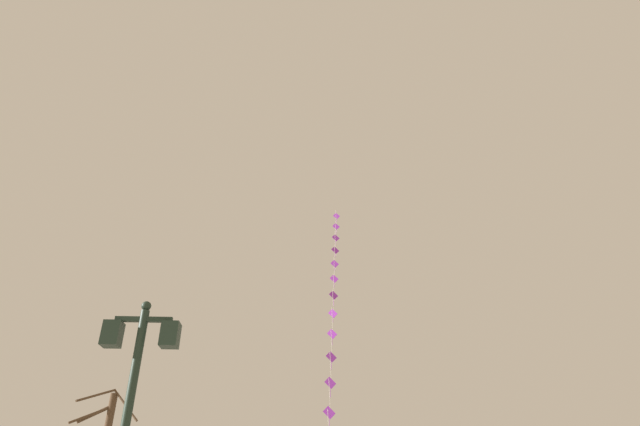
{
  "coord_description": "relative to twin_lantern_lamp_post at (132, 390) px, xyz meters",
  "views": [
    {
      "loc": [
        -0.31,
        -1.74,
        1.76
      ],
      "look_at": [
        0.56,
        14.59,
        10.98
      ],
      "focal_mm": 28.33,
      "sensor_mm": 36.0,
      "label": 1
    }
  ],
  "objects": [
    {
      "name": "kite_train",
      "position": [
        4.57,
        17.85,
        7.61
      ],
      "size": [
        2.07,
        13.26,
        19.91
      ],
      "color": "brown",
      "rests_on": "ground_plane"
    },
    {
      "name": "twin_lantern_lamp_post",
      "position": [
        0.0,
        0.0,
        0.0
      ],
      "size": [
        1.21,
        0.28,
        4.62
      ],
      "color": "#1E2D23",
      "rests_on": "ground_plane"
    }
  ]
}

